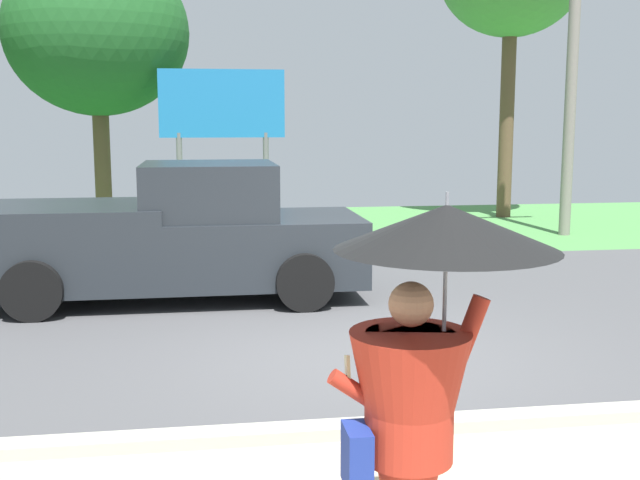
% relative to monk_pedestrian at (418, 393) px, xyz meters
% --- Properties ---
extents(ground_plane, '(40.00, 22.00, 0.20)m').
position_rel_monk_pedestrian_xyz_m(ground_plane, '(0.65, 7.15, -1.19)').
color(ground_plane, '#4C4C4F').
extents(monk_pedestrian, '(1.12, 1.09, 2.13)m').
position_rel_monk_pedestrian_xyz_m(monk_pedestrian, '(0.00, 0.00, 0.00)').
color(monk_pedestrian, '#B22D1E').
rests_on(monk_pedestrian, ground_plane).
extents(pickup_truck, '(5.20, 2.28, 1.88)m').
position_rel_monk_pedestrian_xyz_m(pickup_truck, '(-1.40, 7.32, -0.27)').
color(pickup_truck, '#23282D').
rests_on(pickup_truck, ground_plane).
extents(utility_pole, '(1.80, 0.24, 6.84)m').
position_rel_monk_pedestrian_xyz_m(utility_pole, '(6.72, 12.20, 2.45)').
color(utility_pole, gray).
rests_on(utility_pole, ground_plane).
extents(roadside_billboard, '(2.60, 0.12, 3.50)m').
position_rel_monk_pedestrian_xyz_m(roadside_billboard, '(-0.57, 12.99, 1.41)').
color(roadside_billboard, slate).
rests_on(roadside_billboard, ground_plane).
extents(tree_center_back, '(3.95, 3.95, 6.13)m').
position_rel_monk_pedestrian_xyz_m(tree_center_back, '(-3.19, 14.32, 3.18)').
color(tree_center_back, brown).
rests_on(tree_center_back, ground_plane).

